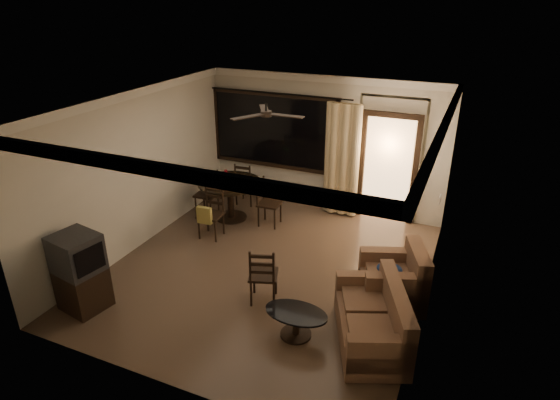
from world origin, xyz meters
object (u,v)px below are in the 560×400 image
at_px(dining_chair_east, 269,211).
at_px(armchair, 396,281).
at_px(dining_table, 230,190).
at_px(dining_chair_west, 208,202).
at_px(coffee_table, 296,320).
at_px(dining_chair_south, 211,222).
at_px(tv_cabinet, 80,272).
at_px(sofa, 375,322).
at_px(dining_chair_north, 246,191).
at_px(side_chair, 264,285).

bearing_deg(dining_chair_east, armchair, -123.11).
height_order(dining_table, dining_chair_east, dining_table).
bearing_deg(dining_table, armchair, -23.16).
bearing_deg(dining_chair_west, coffee_table, 44.66).
bearing_deg(armchair, dining_chair_south, 148.53).
distance_m(dining_table, tv_cabinet, 3.50).
xyz_separation_m(sofa, armchair, (0.08, 0.98, 0.05)).
height_order(dining_chair_west, dining_chair_north, same).
height_order(dining_chair_west, dining_chair_east, same).
xyz_separation_m(dining_chair_west, dining_chair_east, (1.36, 0.10, 0.00)).
bearing_deg(dining_chair_east, dining_table, 89.93).
bearing_deg(dining_chair_north, dining_chair_east, 136.76).
bearing_deg(dining_chair_north, dining_table, 90.10).
bearing_deg(armchair, coffee_table, -150.70).
bearing_deg(dining_chair_east, coffee_table, -152.41).
distance_m(tv_cabinet, armchair, 4.57).
height_order(dining_chair_east, dining_chair_south, same).
distance_m(dining_table, coffee_table, 3.81).
xyz_separation_m(tv_cabinet, armchair, (4.15, 1.91, -0.22)).
xyz_separation_m(dining_chair_west, coffee_table, (3.07, -2.77, -0.03)).
xyz_separation_m(dining_chair_east, tv_cabinet, (-1.37, -3.50, 0.31)).
bearing_deg(sofa, tv_cabinet, 170.64).
relative_size(sofa, coffee_table, 1.95).
height_order(dining_table, dining_chair_west, dining_table).
height_order(dining_chair_east, armchair, dining_chair_east).
bearing_deg(armchair, dining_chair_east, 129.67).
bearing_deg(tv_cabinet, sofa, 23.13).
relative_size(dining_chair_south, armchair, 0.83).
bearing_deg(dining_chair_south, side_chair, -42.20).
xyz_separation_m(dining_chair_east, dining_chair_north, (-0.88, 0.74, 0.00)).
height_order(dining_table, dining_chair_south, dining_table).
xyz_separation_m(dining_chair_east, dining_chair_south, (-0.79, -0.90, 0.02)).
relative_size(dining_chair_east, dining_chair_north, 1.00).
relative_size(dining_table, coffee_table, 1.47).
relative_size(dining_table, side_chair, 1.36).
relative_size(dining_chair_west, tv_cabinet, 0.81).
height_order(dining_chair_north, side_chair, dining_chair_north).
height_order(dining_table, dining_chair_north, dining_table).
bearing_deg(dining_chair_north, armchair, 144.22).
relative_size(dining_chair_west, dining_chair_east, 1.00).
bearing_deg(armchair, dining_table, 136.32).
xyz_separation_m(dining_chair_north, side_chair, (1.86, -3.07, -0.00)).
bearing_deg(dining_chair_north, dining_chair_west, 57.01).
bearing_deg(dining_chair_west, armchair, 66.80).
distance_m(dining_table, dining_chair_east, 0.90).
xyz_separation_m(dining_chair_south, tv_cabinet, (-0.58, -2.60, 0.29)).
bearing_deg(coffee_table, armchair, 49.83).
relative_size(dining_chair_south, tv_cabinet, 0.81).
bearing_deg(tv_cabinet, side_chair, 36.88).
relative_size(dining_chair_north, tv_cabinet, 0.81).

